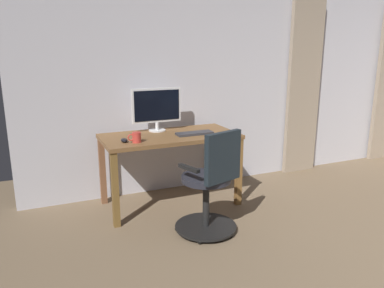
% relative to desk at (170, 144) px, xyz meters
% --- Properties ---
extents(back_room_partition, '(5.81, 0.10, 2.54)m').
position_rel_desk_xyz_m(back_room_partition, '(-1.39, -0.49, 0.61)').
color(back_room_partition, silver).
rests_on(back_room_partition, ground).
extents(curtain_right_panel, '(0.48, 0.06, 2.20)m').
position_rel_desk_xyz_m(curtain_right_panel, '(-1.99, -0.38, 0.45)').
color(curtain_right_panel, gray).
rests_on(curtain_right_panel, ground).
extents(desk, '(1.38, 0.68, 0.76)m').
position_rel_desk_xyz_m(desk, '(0.00, 0.00, 0.00)').
color(desk, brown).
rests_on(desk, ground).
extents(office_chair, '(0.56, 0.56, 0.95)m').
position_rel_desk_xyz_m(office_chair, '(-0.09, 0.77, -0.21)').
color(office_chair, black).
rests_on(office_chair, ground).
extents(computer_monitor, '(0.53, 0.18, 0.45)m').
position_rel_desk_xyz_m(computer_monitor, '(0.06, -0.22, 0.36)').
color(computer_monitor, white).
rests_on(computer_monitor, desk).
extents(computer_keyboard, '(0.38, 0.13, 0.02)m').
position_rel_desk_xyz_m(computer_keyboard, '(-0.23, 0.10, 0.11)').
color(computer_keyboard, '#333338').
rests_on(computer_keyboard, desk).
extents(computer_mouse, '(0.06, 0.10, 0.04)m').
position_rel_desk_xyz_m(computer_mouse, '(0.50, 0.13, 0.12)').
color(computer_mouse, black).
rests_on(computer_mouse, desk).
extents(mug_tea, '(0.13, 0.08, 0.10)m').
position_rel_desk_xyz_m(mug_tea, '(0.40, 0.19, 0.15)').
color(mug_tea, '#CC3D33').
rests_on(mug_tea, desk).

